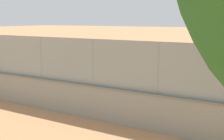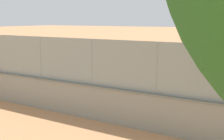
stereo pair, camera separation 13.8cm
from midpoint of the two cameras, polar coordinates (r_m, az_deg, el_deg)
ground_plane at (r=25.90m, az=13.48°, el=-0.59°), size 260.00×260.00×0.00m
perimeter_wall at (r=13.01m, az=1.77°, el=-6.85°), size 28.34×1.42×1.55m
fence_panel_on_wall at (r=12.61m, az=1.81°, el=0.98°), size 27.82×1.05×2.04m
player_baseline_waiting at (r=17.66m, az=-10.49°, el=-1.90°), size 1.02×0.80×1.68m
player_foreground_swinging at (r=25.81m, az=7.61°, el=1.87°), size 0.94×0.96×1.73m
sports_ball at (r=16.46m, az=-10.06°, el=-1.01°), size 0.12×0.12×0.12m
spare_ball_by_wall at (r=13.49m, az=14.57°, el=-9.77°), size 0.12×0.12×0.12m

